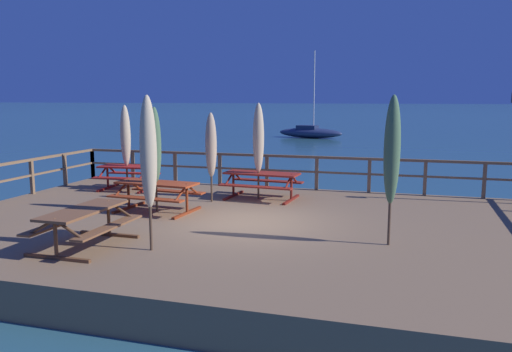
# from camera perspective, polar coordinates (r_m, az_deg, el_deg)

# --- Properties ---
(ground_plane) EXTENTS (600.00, 600.00, 0.00)m
(ground_plane) POSITION_cam_1_polar(r_m,az_deg,el_deg) (12.43, -0.98, -8.27)
(ground_plane) COLOR #2D5B6B
(wooden_deck) EXTENTS (15.09, 9.78, 0.70)m
(wooden_deck) POSITION_cam_1_polar(r_m,az_deg,el_deg) (12.34, -0.98, -6.71)
(wooden_deck) COLOR #846647
(wooden_deck) RESTS_ON ground
(railing_waterside_far) EXTENTS (14.89, 0.10, 1.09)m
(railing_waterside_far) POSITION_cam_1_polar(r_m,az_deg,el_deg) (16.62, 3.95, 1.12)
(railing_waterside_far) COLOR brown
(railing_waterside_far) RESTS_ON wooden_deck
(picnic_table_front_left) EXTENTS (2.26, 1.55, 0.78)m
(picnic_table_front_left) POSITION_cam_1_polar(r_m,az_deg,el_deg) (14.98, 0.64, -0.38)
(picnic_table_front_left) COLOR maroon
(picnic_table_front_left) RESTS_ON wooden_deck
(picnic_table_front_right) EXTENTS (1.41, 2.08, 0.78)m
(picnic_table_front_right) POSITION_cam_1_polar(r_m,az_deg,el_deg) (10.70, -18.51, -4.53)
(picnic_table_front_right) COLOR brown
(picnic_table_front_right) RESTS_ON wooden_deck
(picnic_table_mid_right) EXTENTS (2.22, 1.57, 0.78)m
(picnic_table_mid_right) POSITION_cam_1_polar(r_m,az_deg,el_deg) (13.55, -10.92, -1.51)
(picnic_table_mid_right) COLOR #993819
(picnic_table_mid_right) RESTS_ON wooden_deck
(picnic_table_back_left) EXTENTS (1.84, 1.54, 0.78)m
(picnic_table_back_left) POSITION_cam_1_polar(r_m,az_deg,el_deg) (17.01, -14.08, 0.41)
(picnic_table_back_left) COLOR maroon
(picnic_table_back_left) RESTS_ON wooden_deck
(patio_umbrella_short_back) EXTENTS (0.32, 0.32, 2.78)m
(patio_umbrella_short_back) POSITION_cam_1_polar(r_m,az_deg,el_deg) (14.78, 0.28, 4.19)
(patio_umbrella_short_back) COLOR #4C3828
(patio_umbrella_short_back) RESTS_ON wooden_deck
(patio_umbrella_tall_back_right) EXTENTS (0.32, 0.32, 2.52)m
(patio_umbrella_tall_back_right) POSITION_cam_1_polar(r_m,az_deg,el_deg) (14.44, -5.00, 3.39)
(patio_umbrella_tall_back_right) COLOR #4C3828
(patio_umbrella_tall_back_right) RESTS_ON wooden_deck
(patio_umbrella_short_front) EXTENTS (0.32, 0.32, 2.70)m
(patio_umbrella_short_front) POSITION_cam_1_polar(r_m,az_deg,el_deg) (13.39, -11.12, 3.34)
(patio_umbrella_short_front) COLOR #4C3828
(patio_umbrella_short_front) RESTS_ON wooden_deck
(patio_umbrella_tall_front) EXTENTS (0.32, 0.32, 2.69)m
(patio_umbrella_tall_front) POSITION_cam_1_polar(r_m,az_deg,el_deg) (16.90, -14.24, 4.31)
(patio_umbrella_tall_front) COLOR #4C3828
(patio_umbrella_tall_front) RESTS_ON wooden_deck
(patio_umbrella_tall_mid_left) EXTENTS (0.32, 0.32, 2.98)m
(patio_umbrella_tall_mid_left) POSITION_cam_1_polar(r_m,az_deg,el_deg) (10.39, 14.82, 2.72)
(patio_umbrella_tall_mid_left) COLOR #4C3828
(patio_umbrella_tall_mid_left) RESTS_ON wooden_deck
(patio_umbrella_tall_mid_right) EXTENTS (0.32, 0.32, 2.98)m
(patio_umbrella_tall_mid_right) POSITION_cam_1_polar(r_m,az_deg,el_deg) (9.90, -11.82, 2.51)
(patio_umbrella_tall_mid_right) COLOR #4C3828
(patio_umbrella_tall_mid_right) RESTS_ON wooden_deck
(sailboat_distant) EXTENTS (6.21, 2.77, 7.72)m
(sailboat_distant) POSITION_cam_1_polar(r_m,az_deg,el_deg) (46.96, 6.00, 4.84)
(sailboat_distant) COLOR navy
(sailboat_distant) RESTS_ON ground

